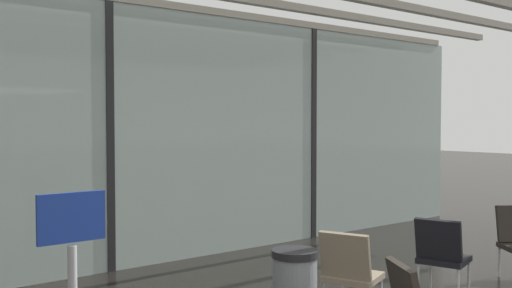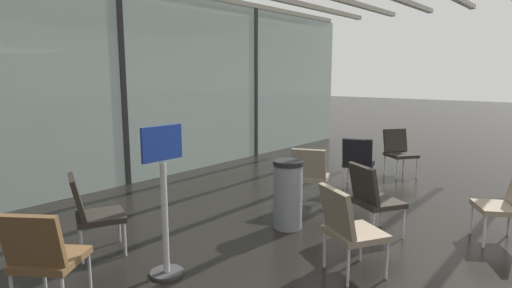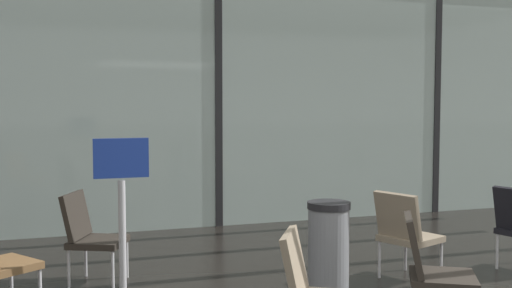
{
  "view_description": "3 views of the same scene",
  "coord_description": "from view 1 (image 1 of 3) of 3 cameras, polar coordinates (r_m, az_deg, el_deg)",
  "views": [
    {
      "loc": [
        -2.98,
        -1.63,
        1.89
      ],
      "look_at": [
        1.71,
        4.38,
        1.6
      ],
      "focal_mm": 40.38,
      "sensor_mm": 36.0,
      "label": 1
    },
    {
      "loc": [
        -3.97,
        -1.07,
        1.89
      ],
      "look_at": [
        -0.74,
        1.62,
        1.19
      ],
      "focal_mm": 28.98,
      "sensor_mm": 36.0,
      "label": 2
    },
    {
      "loc": [
        -2.2,
        -3.08,
        1.74
      ],
      "look_at": [
        0.58,
        5.29,
        1.12
      ],
      "focal_mm": 43.5,
      "sensor_mm": 36.0,
      "label": 3
    }
  ],
  "objects": [
    {
      "name": "glass_curtain_wall",
      "position": [
        7.46,
        -14.37,
        0.66
      ],
      "size": [
        14.0,
        0.08,
        3.39
      ],
      "primitive_type": "cube",
      "color": "#A3B7B2",
      "rests_on": "ground"
    },
    {
      "name": "window_mullion_1",
      "position": [
        7.46,
        -14.37,
        0.66
      ],
      "size": [
        0.1,
        0.12,
        3.39
      ],
      "primitive_type": "cube",
      "color": "black",
      "rests_on": "ground"
    },
    {
      "name": "window_mullion_2",
      "position": [
        9.42,
        5.56,
        1.02
      ],
      "size": [
        0.1,
        0.12,
        3.39
      ],
      "primitive_type": "cube",
      "color": "black",
      "rests_on": "ground"
    },
    {
      "name": "lounge_chair_1",
      "position": [
        5.64,
        9.27,
        -12.16
      ],
      "size": [
        0.67,
        0.64,
        0.87
      ],
      "rotation": [
        0.0,
        0.0,
        1.95
      ],
      "color": "#7F705B",
      "rests_on": "ground"
    },
    {
      "name": "lounge_chair_2",
      "position": [
        6.57,
        17.91,
        -10.17
      ],
      "size": [
        0.65,
        0.62,
        0.87
      ],
      "rotation": [
        0.0,
        0.0,
        1.88
      ],
      "color": "black",
      "rests_on": "ground"
    }
  ]
}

